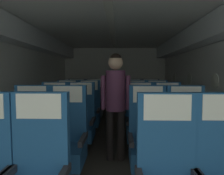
{
  "coord_description": "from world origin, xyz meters",
  "views": [
    {
      "loc": [
        0.13,
        0.22,
        1.28
      ],
      "look_at": [
        -0.01,
        4.74,
        0.95
      ],
      "focal_mm": 31.94,
      "sensor_mm": 36.0,
      "label": 1
    }
  ],
  "objects": [
    {
      "name": "seat_c_right_aisle",
      "position": [
        0.95,
        3.46,
        0.47
      ],
      "size": [
        0.48,
        0.49,
        1.13
      ],
      "color": "#38383D",
      "rests_on": "ground"
    },
    {
      "name": "seat_e_right_aisle",
      "position": [
        0.96,
        5.27,
        0.47
      ],
      "size": [
        0.48,
        0.49,
        1.13
      ],
      "color": "#38383D",
      "rests_on": "ground"
    },
    {
      "name": "seat_c_right_window",
      "position": [
        0.49,
        3.47,
        0.47
      ],
      "size": [
        0.48,
        0.49,
        1.13
      ],
      "color": "#38383D",
      "rests_on": "ground"
    },
    {
      "name": "seat_b_right_aisle",
      "position": [
        0.95,
        2.55,
        0.47
      ],
      "size": [
        0.48,
        0.49,
        1.13
      ],
      "color": "#38383D",
      "rests_on": "ground"
    },
    {
      "name": "seat_d_left_window",
      "position": [
        -0.96,
        4.35,
        0.47
      ],
      "size": [
        0.48,
        0.49,
        1.13
      ],
      "color": "#38383D",
      "rests_on": "ground"
    },
    {
      "name": "seat_e_left_aisle",
      "position": [
        -0.49,
        5.25,
        0.47
      ],
      "size": [
        0.48,
        0.49,
        1.13
      ],
      "color": "#38383D",
      "rests_on": "ground"
    },
    {
      "name": "fuselage_shell",
      "position": [
        0.0,
        4.0,
        1.62
      ],
      "size": [
        3.77,
        7.48,
        2.23
      ],
      "color": "silver",
      "rests_on": "ground"
    },
    {
      "name": "seat_e_right_window",
      "position": [
        0.5,
        5.25,
        0.47
      ],
      "size": [
        0.48,
        0.49,
        1.13
      ],
      "color": "#38383D",
      "rests_on": "ground"
    },
    {
      "name": "seat_b_left_window",
      "position": [
        -0.95,
        2.56,
        0.47
      ],
      "size": [
        0.48,
        0.49,
        1.13
      ],
      "color": "#38383D",
      "rests_on": "ground"
    },
    {
      "name": "seat_d_right_aisle",
      "position": [
        0.95,
        4.35,
        0.47
      ],
      "size": [
        0.48,
        0.49,
        1.13
      ],
      "color": "#38383D",
      "rests_on": "ground"
    },
    {
      "name": "seat_d_left_aisle",
      "position": [
        -0.49,
        4.35,
        0.47
      ],
      "size": [
        0.48,
        0.49,
        1.13
      ],
      "color": "#38383D",
      "rests_on": "ground"
    },
    {
      "name": "seat_c_left_window",
      "position": [
        -0.95,
        3.46,
        0.47
      ],
      "size": [
        0.48,
        0.49,
        1.13
      ],
      "color": "#38383D",
      "rests_on": "ground"
    },
    {
      "name": "seat_c_left_aisle",
      "position": [
        -0.5,
        3.45,
        0.47
      ],
      "size": [
        0.48,
        0.49,
        1.13
      ],
      "color": "#38383D",
      "rests_on": "ground"
    },
    {
      "name": "seat_b_right_window",
      "position": [
        0.49,
        2.57,
        0.47
      ],
      "size": [
        0.48,
        0.49,
        1.13
      ],
      "color": "#38383D",
      "rests_on": "ground"
    },
    {
      "name": "ground",
      "position": [
        0.0,
        3.71,
        -0.01
      ],
      "size": [
        3.89,
        7.83,
        0.02
      ],
      "primitive_type": "cube",
      "color": "#3D3833"
    },
    {
      "name": "flight_attendant",
      "position": [
        0.09,
        3.09,
        0.96
      ],
      "size": [
        0.43,
        0.28,
        1.57
      ],
      "rotation": [
        0.0,
        0.0,
        3.32
      ],
      "color": "black",
      "rests_on": "ground"
    },
    {
      "name": "seat_d_right_window",
      "position": [
        0.5,
        4.36,
        0.47
      ],
      "size": [
        0.48,
        0.49,
        1.13
      ],
      "color": "#38383D",
      "rests_on": "ground"
    },
    {
      "name": "seat_b_left_aisle",
      "position": [
        -0.5,
        2.56,
        0.47
      ],
      "size": [
        0.48,
        0.49,
        1.13
      ],
      "color": "#38383D",
      "rests_on": "ground"
    },
    {
      "name": "seat_e_left_window",
      "position": [
        -0.95,
        5.26,
        0.47
      ],
      "size": [
        0.48,
        0.49,
        1.13
      ],
      "color": "#38383D",
      "rests_on": "ground"
    }
  ]
}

